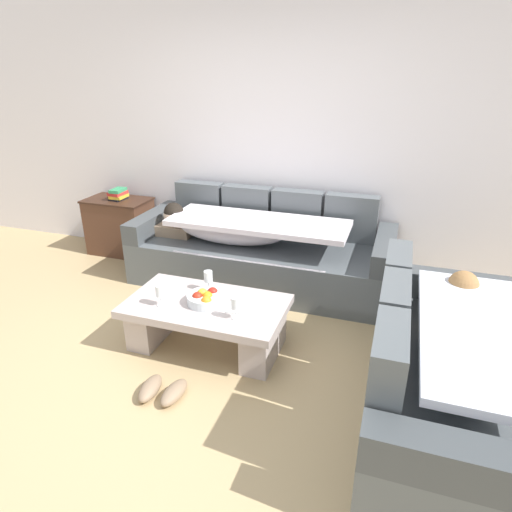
% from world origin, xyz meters
% --- Properties ---
extents(ground_plane, '(14.00, 14.00, 0.00)m').
position_xyz_m(ground_plane, '(0.00, 0.00, 0.00)').
color(ground_plane, tan).
extents(back_wall, '(9.00, 0.10, 2.70)m').
position_xyz_m(back_wall, '(0.00, 2.15, 1.35)').
color(back_wall, white).
rests_on(back_wall, ground_plane).
extents(couch_along_wall, '(2.52, 0.92, 0.88)m').
position_xyz_m(couch_along_wall, '(0.04, 1.63, 0.33)').
color(couch_along_wall, '#52585C').
rests_on(couch_along_wall, ground_plane).
extents(couch_near_window, '(0.92, 1.87, 0.88)m').
position_xyz_m(couch_near_window, '(1.73, 0.16, 0.34)').
color(couch_near_window, '#52585C').
rests_on(couch_near_window, ground_plane).
extents(coffee_table, '(1.20, 0.68, 0.38)m').
position_xyz_m(coffee_table, '(0.04, 0.42, 0.24)').
color(coffee_table, '#BBABA8').
rests_on(coffee_table, ground_plane).
extents(fruit_bowl, '(0.28, 0.28, 0.10)m').
position_xyz_m(fruit_bowl, '(0.04, 0.42, 0.42)').
color(fruit_bowl, silver).
rests_on(fruit_bowl, coffee_table).
extents(wine_glass_near_left, '(0.07, 0.07, 0.17)m').
position_xyz_m(wine_glass_near_left, '(-0.26, 0.28, 0.50)').
color(wine_glass_near_left, silver).
rests_on(wine_glass_near_left, coffee_table).
extents(wine_glass_near_right, '(0.07, 0.07, 0.17)m').
position_xyz_m(wine_glass_near_right, '(0.33, 0.28, 0.50)').
color(wine_glass_near_right, silver).
rests_on(wine_glass_near_right, coffee_table).
extents(wine_glass_far_back, '(0.07, 0.07, 0.17)m').
position_xyz_m(wine_glass_far_back, '(-0.02, 0.61, 0.50)').
color(wine_glass_far_back, silver).
rests_on(wine_glass_far_back, coffee_table).
extents(open_magazine, '(0.31, 0.25, 0.01)m').
position_xyz_m(open_magazine, '(0.36, 0.45, 0.39)').
color(open_magazine, white).
rests_on(open_magazine, coffee_table).
extents(side_cabinet, '(0.72, 0.44, 0.64)m').
position_xyz_m(side_cabinet, '(-1.70, 1.85, 0.32)').
color(side_cabinet, '#503020').
rests_on(side_cabinet, ground_plane).
extents(book_stack_on_cabinet, '(0.16, 0.21, 0.12)m').
position_xyz_m(book_stack_on_cabinet, '(-1.68, 1.85, 0.70)').
color(book_stack_on_cabinet, black).
rests_on(book_stack_on_cabinet, side_cabinet).
extents(pair_of_shoes, '(0.31, 0.29, 0.09)m').
position_xyz_m(pair_of_shoes, '(-0.01, -0.21, 0.04)').
color(pair_of_shoes, '#8C7259').
rests_on(pair_of_shoes, ground_plane).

